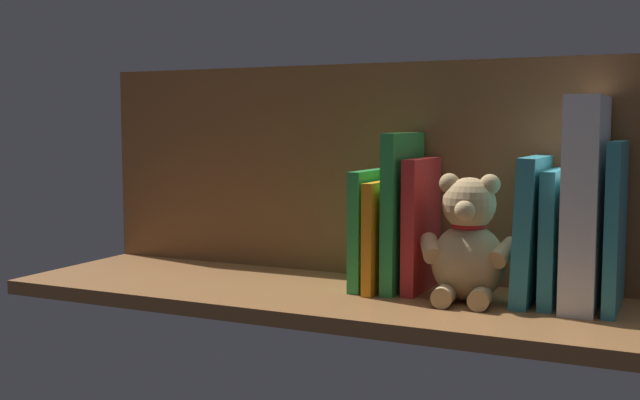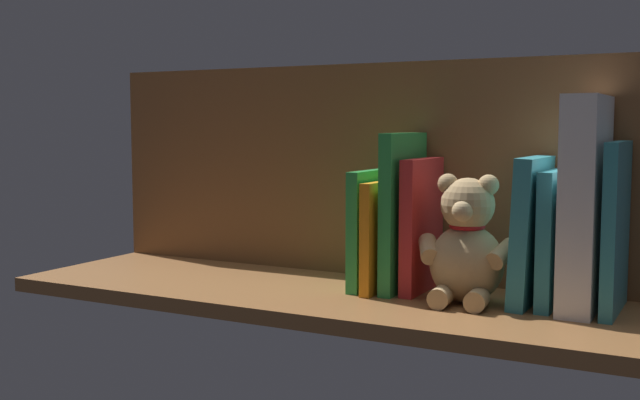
{
  "view_description": "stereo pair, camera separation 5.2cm",
  "coord_description": "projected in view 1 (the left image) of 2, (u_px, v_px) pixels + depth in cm",
  "views": [
    {
      "loc": [
        -50.21,
        105.84,
        24.7
      ],
      "look_at": [
        0.0,
        0.0,
        13.53
      ],
      "focal_mm": 43.95,
      "sensor_mm": 36.0,
      "label": 1
    },
    {
      "loc": [
        -54.85,
        103.51,
        24.7
      ],
      "look_at": [
        0.0,
        0.0,
        13.53
      ],
      "focal_mm": 43.95,
      "sensor_mm": 36.0,
      "label": 2
    }
  ],
  "objects": [
    {
      "name": "book_0",
      "position": [
        616.0,
        226.0,
        1.05
      ],
      "size": [
        1.72,
        14.87,
        22.65
      ],
      "primitive_type": "cube",
      "color": "teal",
      "rests_on": "ground_plane"
    },
    {
      "name": "book_1",
      "position": [
        554.0,
        236.0,
        1.09
      ],
      "size": [
        1.98,
        14.05,
        18.67
      ],
      "primitive_type": "cube",
      "color": "teal",
      "rests_on": "ground_plane"
    },
    {
      "name": "book_2",
      "position": [
        531.0,
        229.0,
        1.1
      ],
      "size": [
        3.16,
        14.72,
        20.48
      ],
      "primitive_type": "cube",
      "rotation": [
        0.0,
        -0.04,
        0.0
      ],
      "color": "teal",
      "rests_on": "ground_plane"
    },
    {
      "name": "shelf_back_panel",
      "position": [
        355.0,
        170.0,
        1.3
      ],
      "size": [
        95.87,
        1.5,
        34.73
      ],
      "primitive_type": "cube",
      "color": "brown",
      "rests_on": "ground_plane"
    },
    {
      "name": "ground_plane",
      "position": [
        320.0,
        296.0,
        1.19
      ],
      "size": [
        95.87,
        31.68,
        2.2
      ],
      "primitive_type": "cube",
      "color": "brown"
    },
    {
      "name": "dictionary_thick_white",
      "position": [
        585.0,
        202.0,
        1.06
      ],
      "size": [
        4.52,
        15.25,
        28.67
      ],
      "primitive_type": "cube",
      "color": "white",
      "rests_on": "ground_plane"
    },
    {
      "name": "book_6",
      "position": [
        371.0,
        228.0,
        1.2
      ],
      "size": [
        1.85,
        14.41,
        17.95
      ],
      "primitive_type": "cube",
      "color": "green",
      "rests_on": "ground_plane"
    },
    {
      "name": "teddy_bear",
      "position": [
        468.0,
        245.0,
        1.1
      ],
      "size": [
        14.57,
        12.11,
        18.02
      ],
      "rotation": [
        0.0,
        0.0,
        0.09
      ],
      "color": "tan",
      "rests_on": "ground_plane"
    },
    {
      "name": "book_5",
      "position": [
        385.0,
        234.0,
        1.19
      ],
      "size": [
        1.54,
        15.5,
        16.46
      ],
      "primitive_type": "cube",
      "color": "orange",
      "rests_on": "ground_plane"
    },
    {
      "name": "book_3",
      "position": [
        422.0,
        224.0,
        1.17
      ],
      "size": [
        2.0,
        13.3,
        19.85
      ],
      "primitive_type": "cube",
      "color": "red",
      "rests_on": "ground_plane"
    },
    {
      "name": "book_4",
      "position": [
        403.0,
        211.0,
        1.18
      ],
      "size": [
        1.97,
        14.34,
        23.61
      ],
      "primitive_type": "cube",
      "color": "green",
      "rests_on": "ground_plane"
    }
  ]
}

